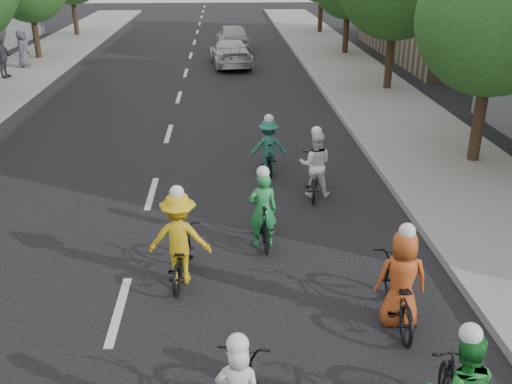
{
  "coord_description": "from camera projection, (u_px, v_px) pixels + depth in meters",
  "views": [
    {
      "loc": [
        1.85,
        -8.14,
        5.6
      ],
      "look_at": [
        2.46,
        2.6,
        1.0
      ],
      "focal_mm": 40.0,
      "sensor_mm": 36.0,
      "label": 1
    }
  ],
  "objects": [
    {
      "name": "cyclist_3",
      "position": [
        180.0,
        246.0,
        10.22
      ],
      "size": [
        1.17,
        1.8,
        1.88
      ],
      "rotation": [
        0.0,
        0.0,
        3.05
      ],
      "color": "black",
      "rests_on": "ground"
    },
    {
      "name": "tree_r_0",
      "position": [
        495.0,
        18.0,
        14.54
      ],
      "size": [
        4.0,
        4.0,
        5.97
      ],
      "color": "black",
      "rests_on": "ground"
    },
    {
      "name": "cyclist_2",
      "position": [
        399.0,
        288.0,
        9.08
      ],
      "size": [
        0.84,
        2.01,
        1.8
      ],
      "rotation": [
        0.0,
        0.0,
        3.07
      ],
      "color": "black",
      "rests_on": "ground"
    },
    {
      "name": "spectator_2",
      "position": [
        23.0,
        48.0,
        28.23
      ],
      "size": [
        0.6,
        0.9,
        1.82
      ],
      "primitive_type": "imported",
      "rotation": [
        0.0,
        0.0,
        1.55
      ],
      "color": "#52545F",
      "rests_on": "sidewalk_left"
    },
    {
      "name": "sidewalk_right",
      "position": [
        408.0,
        127.0,
        19.15
      ],
      "size": [
        4.0,
        80.0,
        0.15
      ],
      "primitive_type": "cube",
      "color": "gray",
      "rests_on": "ground"
    },
    {
      "name": "ground",
      "position": [
        119.0,
        311.0,
        9.57
      ],
      "size": [
        120.0,
        120.0,
        0.0
      ],
      "primitive_type": "plane",
      "color": "black",
      "rests_on": "ground"
    },
    {
      "name": "cyclist_1",
      "position": [
        268.0,
        150.0,
        15.24
      ],
      "size": [
        1.0,
        1.49,
        1.65
      ],
      "rotation": [
        0.0,
        0.0,
        3.2
      ],
      "color": "black",
      "rests_on": "ground"
    },
    {
      "name": "spectator_1",
      "position": [
        2.0,
        57.0,
        25.83
      ],
      "size": [
        0.73,
        1.17,
        1.86
      ],
      "primitive_type": "imported",
      "rotation": [
        0.0,
        0.0,
        1.3
      ],
      "color": "#43444E",
      "rests_on": "sidewalk_left"
    },
    {
      "name": "curb_right",
      "position": [
        350.0,
        128.0,
        19.04
      ],
      "size": [
        0.18,
        80.0,
        0.18
      ],
      "primitive_type": "cube",
      "color": "#999993",
      "rests_on": "ground"
    },
    {
      "name": "cyclist_5",
      "position": [
        263.0,
        217.0,
        11.53
      ],
      "size": [
        0.6,
        1.57,
        1.73
      ],
      "rotation": [
        0.0,
        0.0,
        3.22
      ],
      "color": "black",
      "rests_on": "ground"
    },
    {
      "name": "cyclist_4",
      "position": [
        314.0,
        171.0,
        13.88
      ],
      "size": [
        0.91,
        1.88,
        1.76
      ],
      "rotation": [
        0.0,
        0.0,
        2.98
      ],
      "color": "black",
      "rests_on": "ground"
    },
    {
      "name": "follow_car_trail",
      "position": [
        233.0,
        37.0,
        34.02
      ],
      "size": [
        2.1,
        4.61,
        1.53
      ],
      "primitive_type": "imported",
      "rotation": [
        0.0,
        0.0,
        3.21
      ],
      "color": "silver",
      "rests_on": "ground"
    },
    {
      "name": "follow_car_lead",
      "position": [
        230.0,
        53.0,
        29.34
      ],
      "size": [
        2.38,
        4.83,
        1.35
      ],
      "primitive_type": "imported",
      "rotation": [
        0.0,
        0.0,
        3.25
      ],
      "color": "silver",
      "rests_on": "ground"
    }
  ]
}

